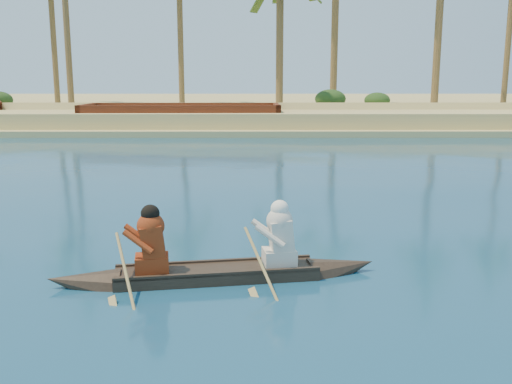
{
  "coord_description": "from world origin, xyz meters",
  "views": [
    {
      "loc": [
        -7.38,
        -10.75,
        3.29
      ],
      "look_at": [
        -7.34,
        0.36,
        1.09
      ],
      "focal_mm": 40.0,
      "sensor_mm": 36.0,
      "label": 1
    }
  ],
  "objects": [
    {
      "name": "shrub_cluster",
      "position": [
        0.0,
        31.5,
        1.2
      ],
      "size": [
        100.0,
        6.0,
        2.4
      ],
      "primitive_type": null,
      "color": "#1F3E16",
      "rests_on": "ground"
    },
    {
      "name": "barge_mid",
      "position": [
        -12.0,
        26.08,
        0.73
      ],
      "size": [
        12.53,
        4.34,
        2.08
      ],
      "rotation": [
        0.0,
        0.0,
        0.01
      ],
      "color": "#5F2614",
      "rests_on": "ground"
    },
    {
      "name": "sandy_embankment",
      "position": [
        0.0,
        46.89,
        0.53
      ],
      "size": [
        150.0,
        51.0,
        1.5
      ],
      "color": "#D4C177",
      "rests_on": "ground"
    },
    {
      "name": "canoe",
      "position": [
        -8.0,
        -1.66,
        0.29
      ],
      "size": [
        5.54,
        1.6,
        1.51
      ],
      "rotation": [
        0.0,
        0.0,
        0.16
      ],
      "color": "#38291E",
      "rests_on": "ground"
    },
    {
      "name": "palm_grove",
      "position": [
        0.0,
        35.0,
        8.0
      ],
      "size": [
        110.0,
        14.0,
        16.0
      ],
      "primitive_type": null,
      "color": "#335C20",
      "rests_on": "ground"
    }
  ]
}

